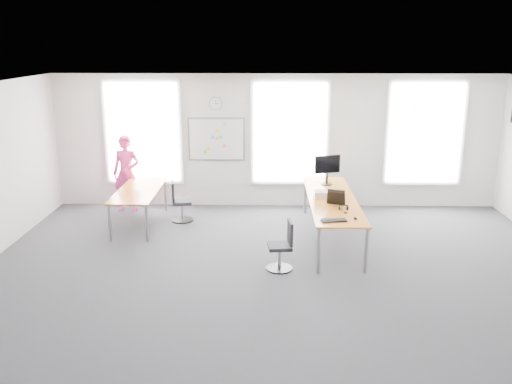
{
  "coord_description": "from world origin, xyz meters",
  "views": [
    {
      "loc": [
        -0.22,
        -8.05,
        3.7
      ],
      "look_at": [
        -0.4,
        1.2,
        1.1
      ],
      "focal_mm": 38.0,
      "sensor_mm": 36.0,
      "label": 1
    }
  ],
  "objects_px": {
    "desk_left": "(139,193)",
    "headphones": "(343,207)",
    "chair_left": "(179,204)",
    "desk_right": "(332,201)",
    "keyboard": "(334,221)",
    "monitor": "(327,167)",
    "person": "(127,173)",
    "chair_right": "(283,248)"
  },
  "relations": [
    {
      "from": "desk_left",
      "to": "headphones",
      "type": "bearing_deg",
      "value": -20.5
    },
    {
      "from": "chair_left",
      "to": "desk_right",
      "type": "bearing_deg",
      "value": -119.05
    },
    {
      "from": "keyboard",
      "to": "desk_left",
      "type": "bearing_deg",
      "value": 137.22
    },
    {
      "from": "desk_left",
      "to": "headphones",
      "type": "distance_m",
      "value": 4.24
    },
    {
      "from": "desk_right",
      "to": "headphones",
      "type": "relative_size",
      "value": 20.07
    },
    {
      "from": "headphones",
      "to": "monitor",
      "type": "height_order",
      "value": "monitor"
    },
    {
      "from": "desk_right",
      "to": "person",
      "type": "height_order",
      "value": "person"
    },
    {
      "from": "person",
      "to": "headphones",
      "type": "height_order",
      "value": "person"
    },
    {
      "from": "chair_right",
      "to": "keyboard",
      "type": "xyz_separation_m",
      "value": [
        0.84,
        0.11,
        0.45
      ]
    },
    {
      "from": "desk_right",
      "to": "keyboard",
      "type": "height_order",
      "value": "keyboard"
    },
    {
      "from": "keyboard",
      "to": "monitor",
      "type": "bearing_deg",
      "value": 73.44
    },
    {
      "from": "chair_left",
      "to": "monitor",
      "type": "xyz_separation_m",
      "value": [
        3.08,
        -0.01,
        0.81
      ]
    },
    {
      "from": "monitor",
      "to": "chair_right",
      "type": "bearing_deg",
      "value": -130.2
    },
    {
      "from": "chair_left",
      "to": "keyboard",
      "type": "bearing_deg",
      "value": -139.85
    },
    {
      "from": "chair_right",
      "to": "chair_left",
      "type": "xyz_separation_m",
      "value": [
        -2.11,
        2.47,
        0.01
      ]
    },
    {
      "from": "chair_left",
      "to": "monitor",
      "type": "distance_m",
      "value": 3.19
    },
    {
      "from": "chair_left",
      "to": "desk_left",
      "type": "bearing_deg",
      "value": 97.21
    },
    {
      "from": "desk_left",
      "to": "chair_left",
      "type": "bearing_deg",
      "value": 18.32
    },
    {
      "from": "person",
      "to": "keyboard",
      "type": "distance_m",
      "value": 5.23
    },
    {
      "from": "desk_right",
      "to": "headphones",
      "type": "height_order",
      "value": "headphones"
    },
    {
      "from": "desk_right",
      "to": "chair_right",
      "type": "distance_m",
      "value": 1.81
    },
    {
      "from": "desk_left",
      "to": "chair_right",
      "type": "xyz_separation_m",
      "value": [
        2.89,
        -2.21,
        -0.32
      ]
    },
    {
      "from": "headphones",
      "to": "monitor",
      "type": "relative_size",
      "value": 0.27
    },
    {
      "from": "desk_left",
      "to": "person",
      "type": "height_order",
      "value": "person"
    },
    {
      "from": "chair_right",
      "to": "person",
      "type": "xyz_separation_m",
      "value": [
        -3.38,
        3.19,
        0.48
      ]
    },
    {
      "from": "desk_left",
      "to": "monitor",
      "type": "distance_m",
      "value": 3.9
    },
    {
      "from": "desk_left",
      "to": "headphones",
      "type": "relative_size",
      "value": 12.41
    },
    {
      "from": "person",
      "to": "monitor",
      "type": "distance_m",
      "value": 4.43
    },
    {
      "from": "chair_right",
      "to": "monitor",
      "type": "xyz_separation_m",
      "value": [
        0.98,
        2.46,
        0.82
      ]
    },
    {
      "from": "chair_right",
      "to": "keyboard",
      "type": "height_order",
      "value": "chair_right"
    },
    {
      "from": "chair_right",
      "to": "monitor",
      "type": "bearing_deg",
      "value": 151.92
    },
    {
      "from": "desk_right",
      "to": "monitor",
      "type": "bearing_deg",
      "value": 89.6
    },
    {
      "from": "person",
      "to": "headphones",
      "type": "xyz_separation_m",
      "value": [
        4.46,
        -2.46,
        0.01
      ]
    },
    {
      "from": "chair_left",
      "to": "monitor",
      "type": "height_order",
      "value": "monitor"
    },
    {
      "from": "chair_right",
      "to": "person",
      "type": "height_order",
      "value": "person"
    },
    {
      "from": "keyboard",
      "to": "monitor",
      "type": "distance_m",
      "value": 2.39
    },
    {
      "from": "keyboard",
      "to": "monitor",
      "type": "xyz_separation_m",
      "value": [
        0.13,
        2.35,
        0.36
      ]
    },
    {
      "from": "chair_right",
      "to": "headphones",
      "type": "xyz_separation_m",
      "value": [
        1.08,
        0.73,
        0.49
      ]
    },
    {
      "from": "chair_right",
      "to": "headphones",
      "type": "distance_m",
      "value": 1.39
    },
    {
      "from": "person",
      "to": "headphones",
      "type": "relative_size",
      "value": 10.23
    },
    {
      "from": "desk_left",
      "to": "keyboard",
      "type": "height_order",
      "value": "keyboard"
    },
    {
      "from": "chair_right",
      "to": "desk_left",
      "type": "bearing_deg",
      "value": -133.92
    }
  ]
}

